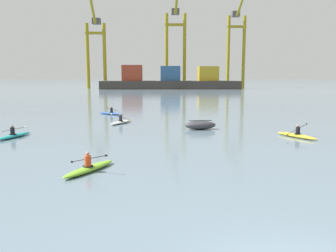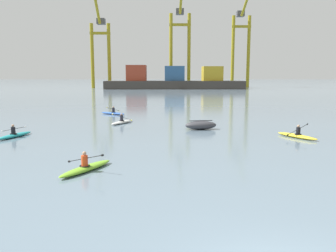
# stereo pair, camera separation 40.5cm
# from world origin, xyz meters

# --- Properties ---
(container_barge) EXTENTS (45.92, 9.94, 7.81)m
(container_barge) POSITION_xyz_m (0.65, 109.17, 2.66)
(container_barge) COLOR #38332D
(container_barge) RESTS_ON ground
(gantry_crane_west) EXTENTS (7.11, 16.69, 34.38)m
(gantry_crane_west) POSITION_xyz_m (-24.98, 116.17, 15.92)
(gantry_crane_west) COLOR olive
(gantry_crane_west) RESTS_ON ground
(gantry_crane_west_mid) EXTENTS (7.68, 18.63, 34.03)m
(gantry_crane_west_mid) POSITION_xyz_m (3.04, 118.86, 17.64)
(gantry_crane_west_mid) COLOR olive
(gantry_crane_west_mid) RESTS_ON ground
(gantry_crane_east_mid) EXTENTS (7.11, 17.88, 34.04)m
(gantry_crane_east_mid) POSITION_xyz_m (26.17, 124.45, 17.65)
(gantry_crane_east_mid) COLOR olive
(gantry_crane_east_mid) RESTS_ON ground
(capsized_dinghy) EXTENTS (2.72, 1.44, 0.76)m
(capsized_dinghy) POSITION_xyz_m (0.39, 21.43, 0.35)
(capsized_dinghy) COLOR #38383D
(capsized_dinghy) RESTS_ON ground
(kayak_blue) EXTENTS (3.19, 2.34, 0.95)m
(kayak_blue) POSITION_xyz_m (-8.51, 32.59, 0.17)
(kayak_blue) COLOR #2856B2
(kayak_blue) RESTS_ON ground
(kayak_teal) EXTENTS (2.16, 3.42, 0.95)m
(kayak_teal) POSITION_xyz_m (-13.43, 17.93, 0.17)
(kayak_teal) COLOR teal
(kayak_teal) RESTS_ON ground
(kayak_lime) EXTENTS (2.17, 3.27, 0.95)m
(kayak_lime) POSITION_xyz_m (-6.27, 9.03, 0.17)
(kayak_lime) COLOR #7ABC2D
(kayak_lime) RESTS_ON ground
(kayak_yellow) EXTENTS (2.20, 3.25, 0.99)m
(kayak_yellow) POSITION_xyz_m (6.86, 17.52, 0.17)
(kayak_yellow) COLOR yellow
(kayak_yellow) RESTS_ON ground
(kayak_white) EXTENTS (2.06, 3.31, 0.95)m
(kayak_white) POSITION_xyz_m (-6.53, 25.04, 0.17)
(kayak_white) COLOR silver
(kayak_white) RESTS_ON ground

